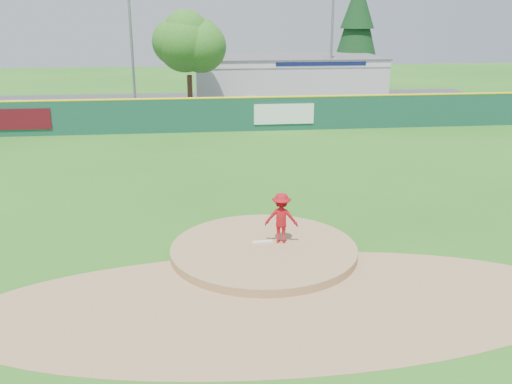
{
  "coord_description": "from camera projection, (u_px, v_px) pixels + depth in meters",
  "views": [
    {
      "loc": [
        -2.01,
        -15.39,
        6.89
      ],
      "look_at": [
        0.0,
        2.0,
        1.3
      ],
      "focal_mm": 40.0,
      "sensor_mm": 36.0,
      "label": 1
    }
  ],
  "objects": [
    {
      "name": "deciduous_tree",
      "position": [
        188.0,
        46.0,
        38.93
      ],
      "size": [
        5.6,
        5.6,
        7.36
      ],
      "color": "#382314",
      "rests_on": "ground"
    },
    {
      "name": "conifer_tree",
      "position": [
        357.0,
        26.0,
        50.68
      ],
      "size": [
        4.4,
        4.4,
        9.5
      ],
      "color": "#382314",
      "rests_on": "ground"
    },
    {
      "name": "ground",
      "position": [
        264.0,
        254.0,
        16.88
      ],
      "size": [
        120.0,
        120.0,
        0.0
      ],
      "primitive_type": "plane",
      "color": "#286B19",
      "rests_on": "ground"
    },
    {
      "name": "light_pole_left",
      "position": [
        130.0,
        23.0,
        39.93
      ],
      "size": [
        1.75,
        0.25,
        11.0
      ],
      "color": "gray",
      "rests_on": "ground"
    },
    {
      "name": "pool_building_grp",
      "position": [
        286.0,
        76.0,
        47.3
      ],
      "size": [
        15.2,
        8.2,
        3.31
      ],
      "color": "silver",
      "rests_on": "ground"
    },
    {
      "name": "light_pole_right",
      "position": [
        332.0,
        29.0,
        43.62
      ],
      "size": [
        1.75,
        0.25,
        10.0
      ],
      "color": "gray",
      "rests_on": "ground"
    },
    {
      "name": "fence_banners",
      "position": [
        154.0,
        117.0,
        33.08
      ],
      "size": [
        18.85,
        0.04,
        1.2
      ],
      "color": "#580C16",
      "rests_on": "ground"
    },
    {
      "name": "playground_slide",
      "position": [
        14.0,
        113.0,
        35.57
      ],
      "size": [
        0.97,
        2.74,
        1.51
      ],
      "color": "#1A7CE5",
      "rests_on": "ground"
    },
    {
      "name": "infield_dirt_arc",
      "position": [
        279.0,
        303.0,
        14.04
      ],
      "size": [
        15.4,
        15.4,
        0.01
      ],
      "primitive_type": "cylinder",
      "color": "#9E774C",
      "rests_on": "ground"
    },
    {
      "name": "outfield_fence",
      "position": [
        225.0,
        113.0,
        33.58
      ],
      "size": [
        40.0,
        0.14,
        2.07
      ],
      "color": "#164839",
      "rests_on": "ground"
    },
    {
      "name": "pitcher",
      "position": [
        281.0,
        218.0,
        16.9
      ],
      "size": [
        1.09,
        0.78,
        1.53
      ],
      "primitive_type": "imported",
      "rotation": [
        0.0,
        0.0,
        2.92
      ],
      "color": "#A80E17",
      "rests_on": "pitchers_mound"
    },
    {
      "name": "parking_lot",
      "position": [
        217.0,
        107.0,
        42.42
      ],
      "size": [
        44.0,
        16.0,
        0.02
      ],
      "primitive_type": "cube",
      "color": "#38383A",
      "rests_on": "ground"
    },
    {
      "name": "pitchers_mound",
      "position": [
        264.0,
        254.0,
        16.88
      ],
      "size": [
        5.5,
        5.5,
        0.5
      ],
      "primitive_type": "cylinder",
      "color": "#9E774C",
      "rests_on": "ground"
    },
    {
      "name": "van",
      "position": [
        256.0,
        105.0,
        39.37
      ],
      "size": [
        4.84,
        2.73,
        1.28
      ],
      "primitive_type": "imported",
      "rotation": [
        0.0,
        0.0,
        1.43
      ],
      "color": "white",
      "rests_on": "parking_lot"
    },
    {
      "name": "pitching_rubber",
      "position": [
        263.0,
        242.0,
        17.08
      ],
      "size": [
        0.6,
        0.15,
        0.04
      ],
      "primitive_type": "cube",
      "color": "white",
      "rests_on": "pitchers_mound"
    }
  ]
}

